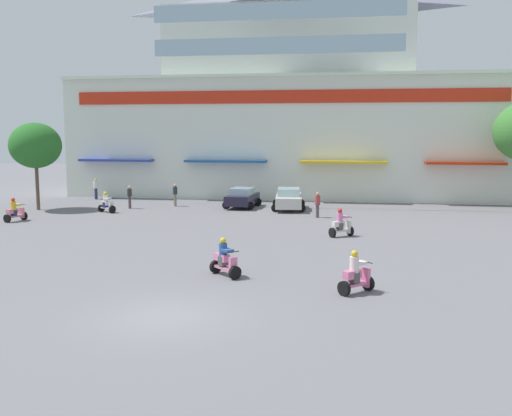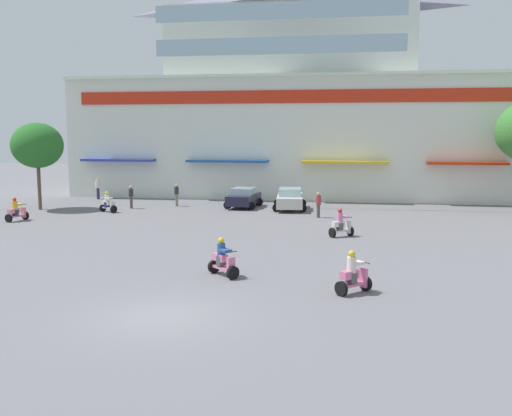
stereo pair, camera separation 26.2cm
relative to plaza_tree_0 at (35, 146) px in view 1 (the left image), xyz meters
name	(u,v)px [view 1 (the left image)]	position (x,y,z in m)	size (l,w,h in m)	color
ground_plane	(243,239)	(16.63, -8.88, -4.59)	(128.00, 128.00, 0.00)	slate
colonial_building	(290,104)	(16.63, 13.33, 3.34)	(37.14, 14.38, 18.91)	silver
plaza_tree_0	(35,146)	(0.00, 0.00, 0.00)	(3.59, 3.70, 6.21)	brown
parked_car_0	(242,198)	(14.23, 3.62, -3.85)	(2.54, 3.93, 1.46)	black
parked_car_1	(289,199)	(17.72, 3.05, -3.81)	(2.68, 4.56, 1.55)	beige
scooter_rider_0	(225,260)	(17.35, -16.66, -3.96)	(1.42, 1.36, 1.52)	black
scooter_rider_1	(15,212)	(1.40, -5.21, -3.98)	(0.90, 1.55, 1.50)	black
scooter_rider_2	(106,204)	(5.39, -0.47, -4.00)	(1.40, 1.07, 1.45)	black
scooter_rider_3	(341,225)	(21.66, -7.27, -3.96)	(1.36, 1.19, 1.53)	black
scooter_rider_4	(356,275)	(22.39, -18.30, -3.95)	(1.30, 1.32, 1.55)	black
pedestrian_0	(318,203)	(20.00, -0.52, -3.64)	(0.47, 0.47, 1.68)	#4D4445
pedestrian_1	(96,188)	(1.31, 6.78, -3.62)	(0.54, 0.54, 1.71)	#2D2B4C
pedestrian_2	(175,193)	(9.11, 3.53, -3.62)	(0.42, 0.42, 1.68)	#797251
pedestrian_3	(130,195)	(6.22, 1.74, -3.62)	(0.34, 0.34, 1.68)	#4F3E41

